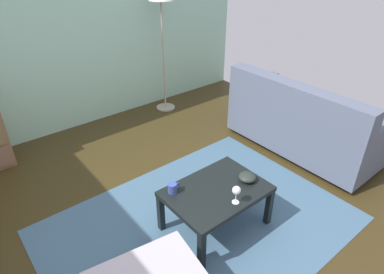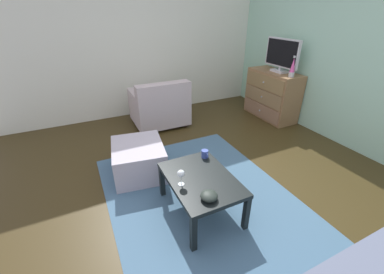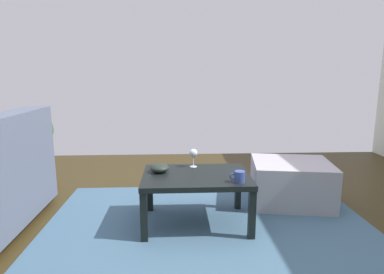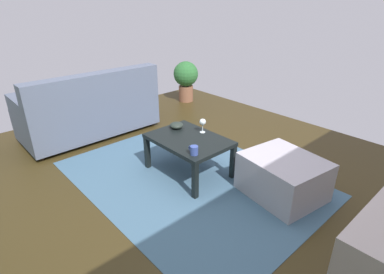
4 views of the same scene
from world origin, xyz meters
name	(u,v)px [view 4 (image 4 of 4)]	position (x,y,z in m)	size (l,w,h in m)	color
ground_plane	(187,196)	(0.00, 0.00, -0.03)	(5.75, 5.17, 0.05)	#392D14
area_rug	(189,178)	(0.20, -0.20, 0.00)	(2.60, 1.90, 0.01)	#42637C
coffee_table	(189,143)	(0.30, -0.29, 0.36)	(0.84, 0.60, 0.41)	black
wine_glass	(203,122)	(0.31, -0.50, 0.53)	(0.07, 0.07, 0.16)	silver
mug	(194,150)	(0.00, -0.08, 0.45)	(0.11, 0.08, 0.08)	#394E9D
bowl_decorative	(176,125)	(0.59, -0.36, 0.45)	(0.15, 0.15, 0.07)	#242D28
couch_large	(91,110)	(1.96, 0.01, 0.35)	(0.85, 1.75, 0.90)	#332319
ottoman	(283,177)	(-0.61, -0.67, 0.20)	(0.70, 0.60, 0.39)	#B0A9B5
potted_plant	(186,78)	(2.22, -1.94, 0.43)	(0.44, 0.44, 0.72)	brown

